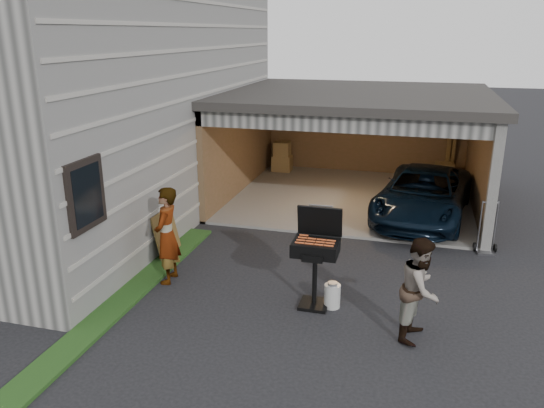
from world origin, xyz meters
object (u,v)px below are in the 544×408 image
at_px(woman, 167,235).
at_px(plywood_panel, 166,234).
at_px(hand_truck, 486,243).
at_px(bbq_grill, 316,251).
at_px(man, 420,289).
at_px(propane_tank, 332,296).
at_px(minivan, 423,197).

height_order(woman, plywood_panel, woman).
bearing_deg(plywood_panel, hand_truck, 16.73).
distance_m(bbq_grill, plywood_panel, 3.56).
distance_m(man, hand_truck, 3.95).
xyz_separation_m(bbq_grill, propane_tank, (0.29, 0.01, -0.78)).
bearing_deg(man, propane_tank, 81.37).
distance_m(propane_tank, plywood_panel, 3.81).
bearing_deg(plywood_panel, man, -19.76).
bearing_deg(propane_tank, plywood_panel, 161.17).
bearing_deg(hand_truck, woman, -159.30).
height_order(minivan, man, man).
xyz_separation_m(woman, bbq_grill, (2.74, -0.18, 0.09)).
relative_size(woman, propane_tank, 4.44).
bearing_deg(woman, man, 74.20).
relative_size(bbq_grill, propane_tank, 4.11).
bearing_deg(propane_tank, bbq_grill, -178.78).
distance_m(plywood_panel, hand_truck, 6.57).
relative_size(minivan, woman, 2.37).
bearing_deg(propane_tank, woman, 176.69).
distance_m(propane_tank, hand_truck, 4.12).
bearing_deg(bbq_grill, woman, 176.20).
relative_size(minivan, hand_truck, 3.86).
bearing_deg(bbq_grill, hand_truck, 46.23).
bearing_deg(plywood_panel, bbq_grill, -20.47).
bearing_deg(bbq_grill, propane_tank, 1.22).
bearing_deg(plywood_panel, propane_tank, -18.83).
height_order(woman, bbq_grill, woman).
xyz_separation_m(bbq_grill, plywood_panel, (-3.30, 1.23, -0.51)).
height_order(plywood_panel, hand_truck, hand_truck).
distance_m(minivan, propane_tank, 5.06).
distance_m(bbq_grill, hand_truck, 4.39).
relative_size(plywood_panel, hand_truck, 0.87).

